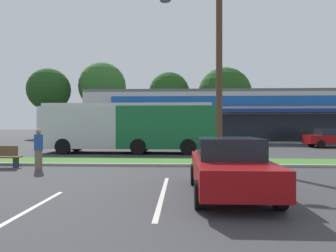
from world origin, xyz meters
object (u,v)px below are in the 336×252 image
object	(u,v)px
utility_pole	(216,38)
city_bus	(128,126)
bus_stop_bench	(1,156)
car_1	(229,166)
car_2	(332,138)
pedestrian_near_bench	(38,149)

from	to	relation	value
utility_pole	city_bus	size ratio (longest dim) A/B	0.99
bus_stop_bench	car_1	world-z (taller)	car_1
utility_pole	bus_stop_bench	world-z (taller)	utility_pole
utility_pole	city_bus	world-z (taller)	utility_pole
utility_pole	bus_stop_bench	bearing A→B (deg)	-170.11
bus_stop_bench	car_2	bearing A→B (deg)	-148.09
utility_pole	city_bus	bearing A→B (deg)	134.18
car_1	car_2	size ratio (longest dim) A/B	1.03
bus_stop_bench	pedestrian_near_bench	bearing A→B (deg)	161.24
utility_pole	bus_stop_bench	size ratio (longest dim) A/B	7.04
utility_pole	car_2	size ratio (longest dim) A/B	2.68
utility_pole	pedestrian_near_bench	size ratio (longest dim) A/B	6.62
car_1	car_2	xyz separation A→B (m)	(11.15, 17.26, 0.02)
bus_stop_bench	pedestrian_near_bench	distance (m)	2.12
bus_stop_bench	car_1	xyz separation A→B (m)	(9.10, -4.66, 0.26)
bus_stop_bench	utility_pole	bearing A→B (deg)	-170.11
utility_pole	car_2	bearing A→B (deg)	45.53
bus_stop_bench	car_2	size ratio (longest dim) A/B	0.38
bus_stop_bench	car_1	distance (m)	10.22
utility_pole	bus_stop_bench	xyz separation A→B (m)	(-9.49, -1.65, -5.48)
city_bus	car_1	distance (m)	12.62
bus_stop_bench	car_2	distance (m)	23.85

